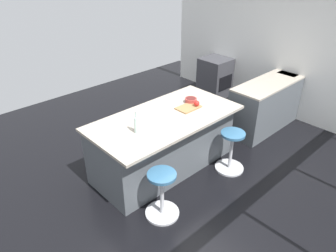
# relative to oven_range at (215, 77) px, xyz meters

# --- Properties ---
(ground_plane) EXTENTS (7.67, 7.67, 0.00)m
(ground_plane) POSITION_rel_oven_range_xyz_m (2.60, 1.47, -0.44)
(ground_plane) COLOR black
(interior_partition_left) EXTENTS (0.12, 5.70, 2.90)m
(interior_partition_left) POSITION_rel_oven_range_xyz_m (-0.35, 1.47, 1.01)
(interior_partition_left) COLOR silver
(interior_partition_left) RESTS_ON ground_plane
(sink_cabinet) EXTENTS (2.48, 0.60, 1.18)m
(sink_cabinet) POSITION_rel_oven_range_xyz_m (-0.00, 1.59, 0.02)
(sink_cabinet) COLOR #4C5156
(sink_cabinet) RESTS_ON ground_plane
(oven_range) EXTENTS (0.60, 0.61, 0.87)m
(oven_range) POSITION_rel_oven_range_xyz_m (0.00, 0.00, 0.00)
(oven_range) COLOR #38383D
(oven_range) RESTS_ON ground_plane
(kitchen_island) EXTENTS (2.22, 1.12, 0.90)m
(kitchen_island) POSITION_rel_oven_range_xyz_m (2.70, 1.23, 0.02)
(kitchen_island) COLOR #4C5156
(kitchen_island) RESTS_ON ground_plane
(stool_by_window) EXTENTS (0.44, 0.44, 0.65)m
(stool_by_window) POSITION_rel_oven_range_xyz_m (2.00, 1.97, -0.13)
(stool_by_window) COLOR #B7B7BC
(stool_by_window) RESTS_ON ground_plane
(stool_middle) EXTENTS (0.44, 0.44, 0.65)m
(stool_middle) POSITION_rel_oven_range_xyz_m (3.40, 1.97, -0.13)
(stool_middle) COLOR #B7B7BC
(stool_middle) RESTS_ON ground_plane
(cutting_board) EXTENTS (0.36, 0.24, 0.02)m
(cutting_board) POSITION_rel_oven_range_xyz_m (2.27, 1.31, 0.48)
(cutting_board) COLOR olive
(cutting_board) RESTS_ON kitchen_island
(apple_red) EXTENTS (0.09, 0.09, 0.09)m
(apple_red) POSITION_rel_oven_range_xyz_m (2.15, 1.37, 0.53)
(apple_red) COLOR red
(apple_red) RESTS_ON cutting_board
(water_bottle) EXTENTS (0.06, 0.06, 0.31)m
(water_bottle) POSITION_rel_oven_range_xyz_m (3.27, 1.35, 0.59)
(water_bottle) COLOR silver
(water_bottle) RESTS_ON kitchen_island
(fruit_bowl) EXTENTS (0.18, 0.18, 0.07)m
(fruit_bowl) POSITION_rel_oven_range_xyz_m (2.09, 1.20, 0.51)
(fruit_bowl) COLOR #993833
(fruit_bowl) RESTS_ON kitchen_island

